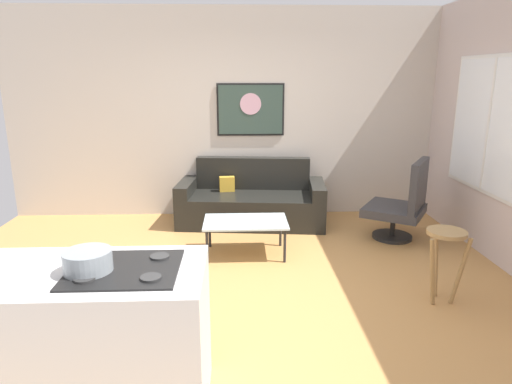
% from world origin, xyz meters
% --- Properties ---
extents(ground, '(6.40, 6.40, 0.04)m').
position_xyz_m(ground, '(0.00, 0.00, -0.02)').
color(ground, '#B88348').
extents(back_wall, '(6.40, 0.05, 2.80)m').
position_xyz_m(back_wall, '(0.00, 2.42, 1.40)').
color(back_wall, beige).
rests_on(back_wall, ground).
extents(couch, '(1.97, 0.99, 0.83)m').
position_xyz_m(couch, '(0.09, 1.97, 0.28)').
color(couch, black).
rests_on(couch, ground).
extents(coffee_table, '(0.91, 0.57, 0.39)m').
position_xyz_m(coffee_table, '(-0.02, 0.86, 0.36)').
color(coffee_table, silver).
rests_on(coffee_table, ground).
extents(armchair, '(0.91, 0.91, 0.98)m').
position_xyz_m(armchair, '(1.85, 1.24, 0.44)').
color(armchair, black).
rests_on(armchair, ground).
extents(bar_stool, '(0.38, 0.37, 0.65)m').
position_xyz_m(bar_stool, '(1.67, -0.28, 0.51)').
color(bar_stool, '#9C7848').
rests_on(bar_stool, ground).
extents(kitchen_counter, '(1.36, 0.72, 0.92)m').
position_xyz_m(kitchen_counter, '(-0.97, -1.50, 0.45)').
color(kitchen_counter, silver).
rests_on(kitchen_counter, ground).
extents(mixing_bowl, '(0.26, 0.26, 0.13)m').
position_xyz_m(mixing_bowl, '(-0.91, -1.53, 0.95)').
color(mixing_bowl, gray).
rests_on(mixing_bowl, kitchen_counter).
extents(wall_painting, '(0.91, 0.03, 0.70)m').
position_xyz_m(wall_painting, '(0.09, 2.38, 1.47)').
color(wall_painting, black).
extents(window, '(0.03, 1.56, 1.46)m').
position_xyz_m(window, '(2.59, 0.90, 1.41)').
color(window, silver).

